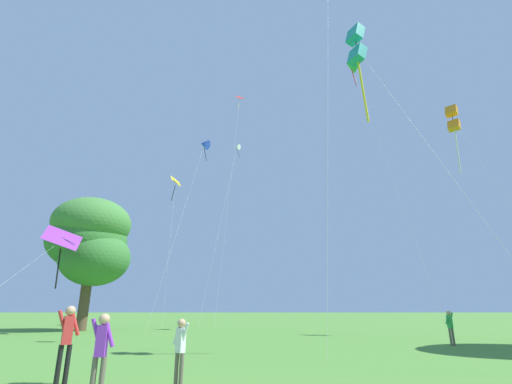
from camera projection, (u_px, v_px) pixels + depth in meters
kite_purple_streamer at (62, 247)px, 27.26m from camera, size 2.57×9.85×7.75m
kite_pink_low at (329, 2)px, 23.25m from camera, size 2.97×6.08×23.08m
kite_red_high at (239, 116)px, 47.19m from camera, size 2.10×8.47×28.85m
kite_blue_delta at (205, 144)px, 44.02m from camera, size 3.04×11.05×21.18m
kite_yellow_diamond at (176, 188)px, 43.12m from camera, size 1.53×6.11×16.76m
kite_teal_box at (358, 48)px, 17.44m from camera, size 4.02×5.31×14.64m
kite_green_small at (352, 65)px, 37.14m from camera, size 4.18×6.08×25.97m
kite_white_distant at (238, 148)px, 51.62m from camera, size 3.41×11.07×23.82m
kite_orange_box at (454, 120)px, 28.10m from camera, size 3.42×5.41×16.67m
person_with_spool at (68, 336)px, 8.93m from camera, size 0.52×0.37×1.76m
person_far_back at (451, 324)px, 18.02m from camera, size 0.52×0.23×1.61m
person_near_tree at (102, 347)px, 7.28m from camera, size 0.52×0.22×1.60m
person_child_small at (181, 345)px, 8.56m from camera, size 0.43×0.31×1.46m
tree_right_cluster at (92, 240)px, 32.17m from camera, size 7.28×6.91×11.11m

